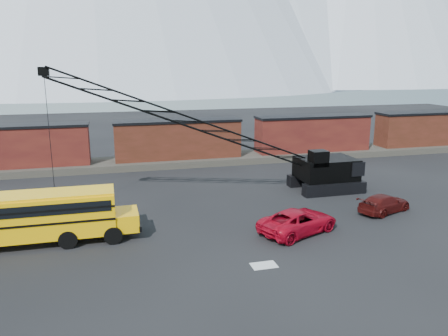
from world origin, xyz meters
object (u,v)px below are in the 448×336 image
(maroon_suv, at_px, (384,203))
(crawler_crane, at_px, (205,127))
(school_bus, at_px, (35,216))
(red_pickup, at_px, (298,221))

(maroon_suv, distance_m, crawler_crane, 14.64)
(school_bus, distance_m, crawler_crane, 13.92)
(red_pickup, relative_size, crawler_crane, 0.22)
(red_pickup, bearing_deg, school_bus, 58.89)
(red_pickup, relative_size, maroon_suv, 1.23)
(school_bus, height_order, crawler_crane, crawler_crane)
(red_pickup, xyz_separation_m, crawler_crane, (-4.27, 8.46, 5.11))
(crawler_crane, bearing_deg, maroon_suv, -27.60)
(school_bus, xyz_separation_m, maroon_suv, (23.93, -0.22, -1.13))
(maroon_suv, relative_size, crawler_crane, 0.18)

